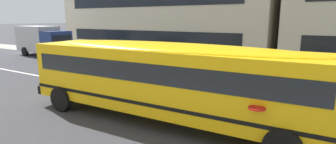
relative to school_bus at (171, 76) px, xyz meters
The scene contains 6 objects.
ground_plane 3.57m from the school_bus, 37.90° to the left, with size 400.00×400.00×0.00m, color #38383D.
sidewalk_far 10.76m from the school_bus, 76.37° to the left, with size 120.00×3.00×0.01m, color gray.
lane_centreline 3.57m from the school_bus, 37.90° to the left, with size 110.00×0.16×0.01m, color silver.
school_bus is the anchor object (origin of this frame).
parked_car_white_near_corner 12.20m from the school_bus, 140.32° to the left, with size 3.96×1.99×1.64m.
box_truck 20.65m from the school_bus, 157.88° to the left, with size 6.11×2.62×2.82m.
Camera 1 is at (1.97, -9.39, 3.51)m, focal length 28.06 mm.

